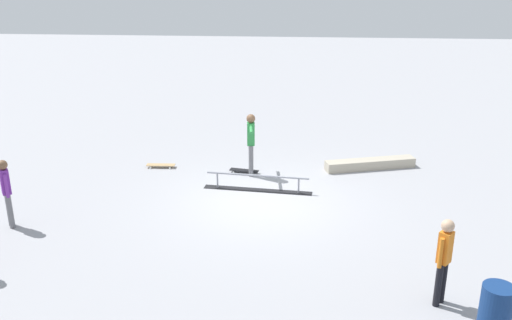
# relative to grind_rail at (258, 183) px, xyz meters

# --- Properties ---
(ground_plane) EXTENTS (60.00, 60.00, 0.00)m
(ground_plane) POSITION_rel_grind_rail_xyz_m (-0.20, 0.66, -0.19)
(ground_plane) COLOR #9E9EA3
(grind_rail) EXTENTS (2.77, 0.51, 0.43)m
(grind_rail) POSITION_rel_grind_rail_xyz_m (0.00, 0.00, 0.00)
(grind_rail) COLOR black
(grind_rail) RESTS_ON ground_plane
(skate_ledge) EXTENTS (2.57, 1.08, 0.27)m
(skate_ledge) POSITION_rel_grind_rail_xyz_m (-3.02, -1.81, -0.05)
(skate_ledge) COLOR #B2A893
(skate_ledge) RESTS_ON ground_plane
(skater_main) EXTENTS (0.23, 1.37, 1.71)m
(skater_main) POSITION_rel_grind_rail_xyz_m (0.26, -1.06, 0.80)
(skater_main) COLOR slate
(skater_main) RESTS_ON ground_plane
(skateboard_main) EXTENTS (0.82, 0.36, 0.09)m
(skateboard_main) POSITION_rel_grind_rail_xyz_m (0.46, -1.18, -0.11)
(skateboard_main) COLOR black
(skateboard_main) RESTS_ON ground_plane
(bystander_orange_shirt) EXTENTS (0.28, 0.32, 1.58)m
(bystander_orange_shirt) POSITION_rel_grind_rail_xyz_m (-3.45, 4.68, 0.71)
(bystander_orange_shirt) COLOR black
(bystander_orange_shirt) RESTS_ON ground_plane
(bystander_purple_shirt) EXTENTS (0.26, 0.33, 1.55)m
(bystander_purple_shirt) POSITION_rel_grind_rail_xyz_m (5.23, 2.44, 0.69)
(bystander_purple_shirt) COLOR slate
(bystander_purple_shirt) RESTS_ON ground_plane
(loose_skateboard_natural) EXTENTS (0.81, 0.29, 0.09)m
(loose_skateboard_natural) POSITION_rel_grind_rail_xyz_m (2.84, -1.42, -0.11)
(loose_skateboard_natural) COLOR tan
(loose_skateboard_natural) RESTS_ON ground_plane
(trash_bin) EXTENTS (0.48, 0.48, 0.98)m
(trash_bin) POSITION_rel_grind_rail_xyz_m (-4.02, 5.65, 0.30)
(trash_bin) COLOR navy
(trash_bin) RESTS_ON ground_plane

